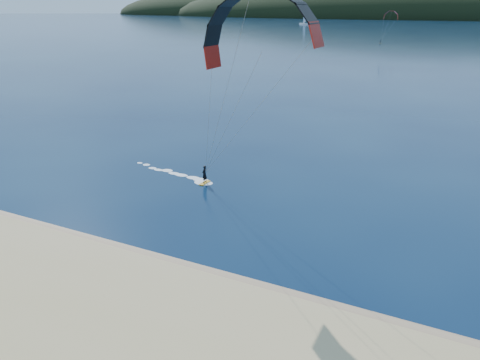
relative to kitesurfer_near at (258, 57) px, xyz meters
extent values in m
plane|color=#071633|center=(-2.93, -12.62, -13.33)|extent=(1800.00, 1800.00, 0.00)
cube|color=#927555|center=(-2.93, -8.12, -13.28)|extent=(220.00, 2.50, 0.10)
ellipsoid|color=black|center=(-52.93, 707.38, -13.33)|extent=(840.00, 280.00, 110.00)
ellipsoid|color=black|center=(-382.93, 767.38, -13.33)|extent=(520.00, 220.00, 90.00)
cube|color=#C88F17|center=(-8.68, 6.71, -13.28)|extent=(0.56, 1.49, 0.08)
imported|color=black|center=(-8.68, 6.71, -12.35)|extent=(0.47, 0.68, 1.80)
cylinder|color=gray|center=(-3.99, 3.08, -5.81)|extent=(0.02, 0.02, 16.59)
cube|color=#C88F17|center=(-26.15, 198.53, -13.29)|extent=(1.13, 1.25, 0.07)
imported|color=black|center=(-26.15, 198.53, -12.47)|extent=(0.95, 0.97, 1.57)
cylinder|color=gray|center=(-23.97, 196.56, -7.11)|extent=(0.02, 0.02, 11.37)
cube|color=white|center=(-129.90, 394.46, -12.78)|extent=(9.23, 4.53, 1.55)
cylinder|color=white|center=(-129.90, 394.46, -6.70)|extent=(0.22, 0.22, 12.16)
cube|color=white|center=(-129.84, 396.00, -6.70)|extent=(0.62, 2.83, 8.84)
cube|color=white|center=(-129.84, 392.69, -8.91)|extent=(0.49, 2.18, 5.53)
camera|label=1|loc=(13.39, -30.09, 3.37)|focal=34.31mm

